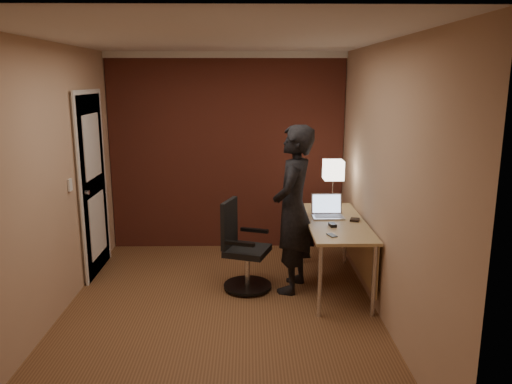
% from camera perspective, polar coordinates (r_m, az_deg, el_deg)
% --- Properties ---
extents(room, '(4.00, 4.00, 4.00)m').
position_cam_1_polar(room, '(6.00, -6.13, 5.04)').
color(room, brown).
rests_on(room, ground).
extents(desk, '(0.60, 1.50, 0.73)m').
position_cam_1_polar(desk, '(5.31, 9.82, -4.57)').
color(desk, tan).
rests_on(desk, ground).
extents(desk_lamp, '(0.22, 0.22, 0.54)m').
position_cam_1_polar(desk_lamp, '(5.77, 8.83, 2.44)').
color(desk_lamp, silver).
rests_on(desk_lamp, desk).
extents(laptop, '(0.33, 0.26, 0.23)m').
position_cam_1_polar(laptop, '(5.40, 8.15, -2.09)').
color(laptop, silver).
rests_on(laptop, desk).
extents(mouse, '(0.07, 0.11, 0.03)m').
position_cam_1_polar(mouse, '(5.04, 8.74, -3.75)').
color(mouse, black).
rests_on(mouse, desk).
extents(phone, '(0.09, 0.13, 0.01)m').
position_cam_1_polar(phone, '(4.76, 8.67, -4.91)').
color(phone, black).
rests_on(phone, desk).
extents(wallet, '(0.12, 0.13, 0.02)m').
position_cam_1_polar(wallet, '(5.29, 11.22, -3.13)').
color(wallet, black).
rests_on(wallet, desk).
extents(office_chair, '(0.53, 0.59, 0.93)m').
position_cam_1_polar(office_chair, '(5.25, -1.61, -6.79)').
color(office_chair, black).
rests_on(office_chair, ground).
extents(person, '(0.60, 0.73, 1.73)m').
position_cam_1_polar(person, '(5.11, 4.27, -2.02)').
color(person, black).
rests_on(person, ground).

